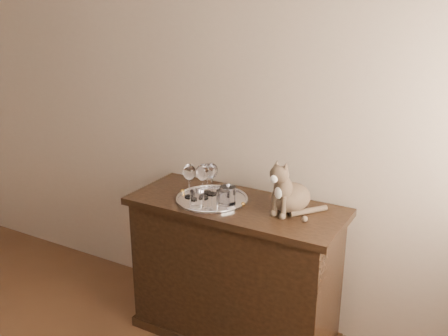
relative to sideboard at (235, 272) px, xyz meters
The scene contains 11 objects.
wall_back 1.15m from the sideboard, 152.68° to the left, with size 4.00×0.10×2.70m, color tan.
sideboard is the anchor object (origin of this frame).
tray 0.45m from the sideboard, 167.30° to the right, with size 0.40×0.40×0.01m, color white.
wine_glass_a 0.56m from the sideboard, 168.29° to the left, with size 0.07×0.07×0.17m, color silver, non-canonical shape.
wine_glass_b 0.55m from the sideboard, 168.19° to the left, with size 0.07×0.07×0.19m, color white, non-canonical shape.
wine_glass_c 0.59m from the sideboard, 166.74° to the right, with size 0.07×0.07×0.19m, color silver, non-canonical shape.
wine_glass_d 0.57m from the sideboard, 168.47° to the right, with size 0.08×0.08×0.20m, color white, non-canonical shape.
tumbler_a 0.48m from the sideboard, 127.12° to the right, with size 0.07×0.07×0.08m, color white.
tumbler_b 0.52m from the sideboard, 135.66° to the right, with size 0.08×0.08×0.09m, color white.
tumbler_c 0.48m from the sideboard, 121.23° to the right, with size 0.09×0.09×0.10m, color white.
cat 0.65m from the sideboard, 10.64° to the left, with size 0.30×0.28×0.30m, color #473A2A, non-canonical shape.
Camera 1 is at (1.78, -0.29, 1.91)m, focal length 40.00 mm.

